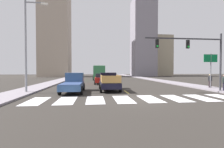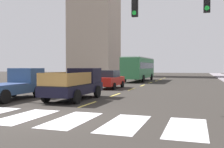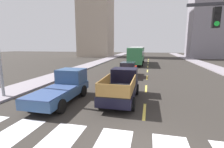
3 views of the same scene
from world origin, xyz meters
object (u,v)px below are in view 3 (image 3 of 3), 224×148
pickup_dark (64,87)px  city_bus (137,54)px  sedan_mid (128,69)px  pickup_stakebed (122,85)px

pickup_dark → city_bus: 22.56m
city_bus → sedan_mid: bearing=-88.6°
sedan_mid → pickup_stakebed: bearing=-85.2°
pickup_dark → sedan_mid: bearing=69.8°
sedan_mid → city_bus: bearing=90.2°
pickup_stakebed → pickup_dark: bearing=-161.9°
pickup_stakebed → city_bus: (-0.57, 21.13, 1.02)m
pickup_stakebed → city_bus: 21.16m
pickup_stakebed → sedan_mid: (-0.63, 8.28, -0.08)m
pickup_stakebed → city_bus: size_ratio=0.48×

